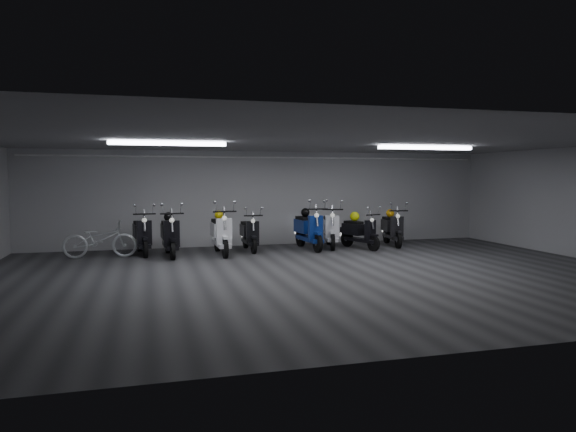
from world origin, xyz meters
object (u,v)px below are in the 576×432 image
object	(u,v)px
scooter_1	(170,229)
scooter_2	(221,227)
scooter_6	(331,223)
bicycle	(100,235)
scooter_7	(360,227)
scooter_0	(142,229)
scooter_4	(309,224)
scooter_9	(392,223)
helmet_3	(305,212)
helmet_1	(219,215)
helmet_0	(390,213)
helmet_4	(169,217)
scooter_3	(249,228)
helmet_2	(355,216)

from	to	relation	value
scooter_1	scooter_2	size ratio (longest dim) A/B	0.97
scooter_6	bicycle	world-z (taller)	scooter_6
scooter_2	scooter_7	xyz separation A→B (m)	(3.96, 0.08, -0.11)
scooter_0	bicycle	world-z (taller)	scooter_0
scooter_4	scooter_7	size ratio (longest dim) A/B	1.17
scooter_7	bicycle	size ratio (longest dim) A/B	0.94
scooter_9	helmet_3	world-z (taller)	scooter_9
scooter_0	scooter_7	bearing A→B (deg)	-11.74
scooter_0	scooter_2	xyz separation A→B (m)	(2.00, -0.56, 0.04)
scooter_1	helmet_1	world-z (taller)	scooter_1
helmet_1	helmet_3	distance (m)	2.53
scooter_7	helmet_0	size ratio (longest dim) A/B	6.84
bicycle	scooter_0	bearing A→B (deg)	-72.68
scooter_6	scooter_9	size ratio (longest dim) A/B	1.06
helmet_4	helmet_1	bearing A→B (deg)	-1.54
scooter_7	helmet_3	size ratio (longest dim) A/B	6.73
scooter_9	scooter_2	bearing A→B (deg)	-164.96
scooter_7	bicycle	world-z (taller)	scooter_7
scooter_6	bicycle	xyz separation A→B (m)	(-6.27, -0.28, -0.13)
bicycle	helmet_0	bearing A→B (deg)	-85.14
scooter_7	scooter_3	bearing A→B (deg)	154.02
scooter_2	helmet_0	bearing A→B (deg)	6.58
helmet_3	helmet_4	distance (m)	3.83
scooter_1	helmet_2	distance (m)	5.20
scooter_6	scooter_7	world-z (taller)	scooter_6
helmet_0	helmet_2	world-z (taller)	helmet_0
helmet_0	helmet_2	bearing A→B (deg)	-162.59
scooter_4	scooter_7	world-z (taller)	scooter_4
bicycle	helmet_0	world-z (taller)	bicycle
helmet_3	bicycle	bearing A→B (deg)	-176.45
scooter_6	helmet_2	distance (m)	0.72
scooter_0	scooter_7	distance (m)	5.98
scooter_4	helmet_1	world-z (taller)	scooter_4
scooter_1	scooter_9	xyz separation A→B (m)	(6.47, 0.43, -0.04)
scooter_0	bicycle	distance (m)	1.07
scooter_7	scooter_9	xyz separation A→B (m)	(1.20, 0.39, 0.05)
scooter_7	helmet_1	xyz separation A→B (m)	(-3.97, 0.19, 0.41)
scooter_9	scooter_0	bearing A→B (deg)	-170.86
helmet_0	helmet_4	bearing A→B (deg)	-176.43
scooter_4	helmet_2	world-z (taller)	scooter_4
scooter_2	scooter_9	world-z (taller)	scooter_2
helmet_2	scooter_9	bearing A→B (deg)	7.47
scooter_7	helmet_2	world-z (taller)	scooter_7
scooter_0	scooter_3	distance (m)	2.85
scooter_7	helmet_3	bearing A→B (deg)	141.19
scooter_2	helmet_4	bearing A→B (deg)	165.64
helmet_0	scooter_6	bearing A→B (deg)	-175.38
bicycle	scooter_9	bearing A→B (deg)	-86.84
scooter_1	helmet_3	bearing A→B (deg)	5.35
scooter_4	scooter_6	xyz separation A→B (m)	(0.73, 0.21, -0.02)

